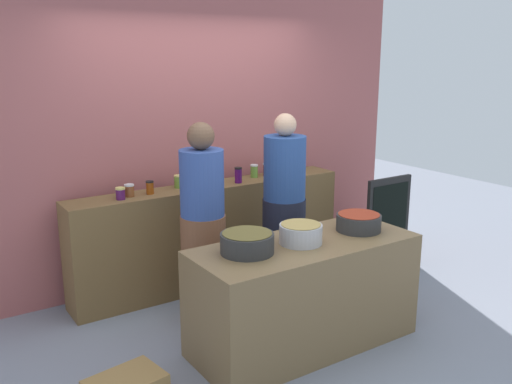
{
  "coord_description": "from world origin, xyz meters",
  "views": [
    {
      "loc": [
        -2.41,
        -3.29,
        2.14
      ],
      "look_at": [
        0.0,
        0.35,
        1.05
      ],
      "focal_mm": 39.06,
      "sensor_mm": 36.0,
      "label": 1
    }
  ],
  "objects": [
    {
      "name": "ground",
      "position": [
        0.0,
        0.0,
        0.0
      ],
      "size": [
        12.0,
        12.0,
        0.0
      ],
      "primitive_type": "plane",
      "color": "gray"
    },
    {
      "name": "storefront_wall",
      "position": [
        0.0,
        1.45,
        1.5
      ],
      "size": [
        4.8,
        0.12,
        3.0
      ],
      "primitive_type": "cube",
      "color": "#A65756",
      "rests_on": "ground"
    },
    {
      "name": "display_shelf",
      "position": [
        0.0,
        1.1,
        0.48
      ],
      "size": [
        2.7,
        0.36,
        0.96
      ],
      "primitive_type": "cube",
      "color": "brown",
      "rests_on": "ground"
    },
    {
      "name": "prep_table",
      "position": [
        0.0,
        -0.3,
        0.4
      ],
      "size": [
        1.7,
        0.7,
        0.81
      ],
      "primitive_type": "cube",
      "color": "brown",
      "rests_on": "ground"
    },
    {
      "name": "preserve_jar_0",
      "position": [
        -0.88,
        1.05,
        1.01
      ],
      "size": [
        0.08,
        0.08,
        0.1
      ],
      "color": "#4C1850",
      "rests_on": "display_shelf"
    },
    {
      "name": "preserve_jar_1",
      "position": [
        -0.79,
        1.1,
        1.02
      ],
      "size": [
        0.08,
        0.08,
        0.11
      ],
      "color": "brown",
      "rests_on": "display_shelf"
    },
    {
      "name": "preserve_jar_2",
      "position": [
        -0.61,
        1.09,
        1.02
      ],
      "size": [
        0.07,
        0.07,
        0.12
      ],
      "color": "#903E0E",
      "rests_on": "display_shelf"
    },
    {
      "name": "preserve_jar_3",
      "position": [
        -0.3,
        1.16,
        1.02
      ],
      "size": [
        0.09,
        0.09,
        0.12
      ],
      "color": "olive",
      "rests_on": "display_shelf"
    },
    {
      "name": "preserve_jar_4",
      "position": [
        0.04,
        1.09,
        1.02
      ],
      "size": [
        0.08,
        0.08,
        0.11
      ],
      "color": "#B61F0F",
      "rests_on": "display_shelf"
    },
    {
      "name": "preserve_jar_5",
      "position": [
        0.25,
        1.04,
        1.04
      ],
      "size": [
        0.07,
        0.07,
        0.15
      ],
      "color": "#4B1059",
      "rests_on": "display_shelf"
    },
    {
      "name": "preserve_jar_6",
      "position": [
        0.51,
        1.15,
        1.03
      ],
      "size": [
        0.07,
        0.07,
        0.13
      ],
      "color": "olive",
      "rests_on": "display_shelf"
    },
    {
      "name": "preserve_jar_7",
      "position": [
        0.66,
        1.15,
        1.03
      ],
      "size": [
        0.08,
        0.08,
        0.13
      ],
      "color": "#99390C",
      "rests_on": "display_shelf"
    },
    {
      "name": "preserve_jar_8",
      "position": [
        1.01,
        1.16,
        1.03
      ],
      "size": [
        0.08,
        0.08,
        0.14
      ],
      "color": "gold",
      "rests_on": "display_shelf"
    },
    {
      "name": "cooking_pot_left",
      "position": [
        -0.46,
        -0.24,
        0.88
      ],
      "size": [
        0.37,
        0.37,
        0.14
      ],
      "color": "#2D2D2D",
      "rests_on": "prep_table"
    },
    {
      "name": "cooking_pot_center",
      "position": [
        -0.04,
        -0.29,
        0.88
      ],
      "size": [
        0.31,
        0.31,
        0.15
      ],
      "color": "#B7B7BC",
      "rests_on": "prep_table"
    },
    {
      "name": "cooking_pot_right",
      "position": [
        0.52,
        -0.3,
        0.87
      ],
      "size": [
        0.35,
        0.35,
        0.13
      ],
      "color": "#2D2D2D",
      "rests_on": "prep_table"
    },
    {
      "name": "cook_with_tongs",
      "position": [
        -0.4,
        0.53,
        0.73
      ],
      "size": [
        0.37,
        0.37,
        1.63
      ],
      "color": "brown",
      "rests_on": "ground"
    },
    {
      "name": "cook_in_cap",
      "position": [
        0.4,
        0.5,
        0.74
      ],
      "size": [
        0.38,
        0.38,
        1.65
      ],
      "color": "#1D2031",
      "rests_on": "ground"
    },
    {
      "name": "chalkboard_sign",
      "position": [
        1.7,
        0.48,
        0.47
      ],
      "size": [
        0.57,
        0.05,
        0.94
      ],
      "color": "black",
      "rests_on": "ground"
    }
  ]
}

